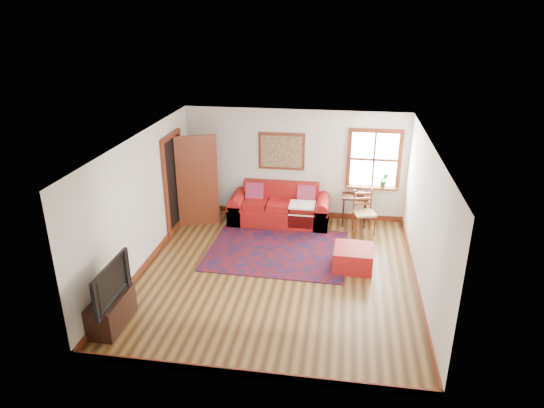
% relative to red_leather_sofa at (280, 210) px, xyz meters
% --- Properties ---
extents(ground, '(5.50, 5.50, 0.00)m').
position_rel_red_leather_sofa_xyz_m(ground, '(0.28, -2.32, -0.29)').
color(ground, '#3F2611').
rests_on(ground, ground).
extents(room_envelope, '(5.04, 5.54, 2.52)m').
position_rel_red_leather_sofa_xyz_m(room_envelope, '(0.28, -2.30, 1.36)').
color(room_envelope, silver).
rests_on(room_envelope, ground).
extents(window, '(1.18, 0.20, 1.38)m').
position_rel_red_leather_sofa_xyz_m(window, '(2.06, 0.39, 1.02)').
color(window, white).
rests_on(window, ground).
extents(doorway, '(0.89, 1.08, 2.14)m').
position_rel_red_leather_sofa_xyz_m(doorway, '(-1.93, -0.53, 0.78)').
color(doorway, black).
rests_on(doorway, ground).
extents(framed_artwork, '(1.05, 0.07, 0.85)m').
position_rel_red_leather_sofa_xyz_m(framed_artwork, '(-0.02, 0.40, 1.26)').
color(framed_artwork, maroon).
rests_on(framed_artwork, ground).
extents(persian_rug, '(2.79, 2.26, 0.02)m').
position_rel_red_leather_sofa_xyz_m(persian_rug, '(0.15, -1.43, -0.28)').
color(persian_rug, '#580C10').
rests_on(persian_rug, ground).
extents(red_leather_sofa, '(2.22, 0.92, 0.87)m').
position_rel_red_leather_sofa_xyz_m(red_leather_sofa, '(0.00, 0.00, 0.00)').
color(red_leather_sofa, maroon).
rests_on(red_leather_sofa, ground).
extents(red_ottoman, '(0.74, 0.74, 0.41)m').
position_rel_red_leather_sofa_xyz_m(red_ottoman, '(1.65, -1.88, -0.08)').
color(red_ottoman, maroon).
rests_on(red_ottoman, ground).
extents(side_table, '(0.58, 0.43, 0.69)m').
position_rel_red_leather_sofa_xyz_m(side_table, '(1.66, 0.11, 0.28)').
color(side_table, black).
rests_on(side_table, ground).
extents(ladder_back_chair, '(0.53, 0.52, 0.94)m').
position_rel_red_leather_sofa_xyz_m(ladder_back_chair, '(1.86, -0.27, 0.22)').
color(ladder_back_chair, tan).
rests_on(ladder_back_chair, ground).
extents(media_cabinet, '(0.41, 0.91, 0.50)m').
position_rel_red_leather_sofa_xyz_m(media_cabinet, '(-2.00, -4.24, -0.04)').
color(media_cabinet, black).
rests_on(media_cabinet, ground).
extents(television, '(0.14, 1.09, 0.63)m').
position_rel_red_leather_sofa_xyz_m(television, '(-1.98, -4.34, 0.52)').
color(television, black).
rests_on(television, media_cabinet).
extents(candle_hurricane, '(0.12, 0.12, 0.18)m').
position_rel_red_leather_sofa_xyz_m(candle_hurricane, '(-1.95, -3.84, 0.29)').
color(candle_hurricane, silver).
rests_on(candle_hurricane, media_cabinet).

